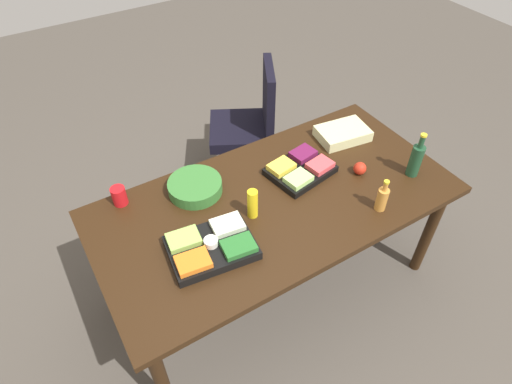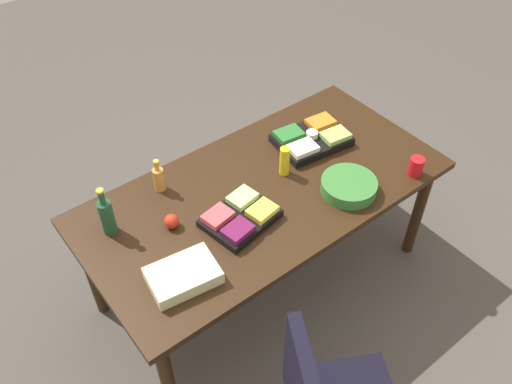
% 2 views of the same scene
% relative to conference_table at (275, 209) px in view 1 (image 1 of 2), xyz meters
% --- Properties ---
extents(ground_plane, '(10.00, 10.00, 0.00)m').
position_rel_conference_table_xyz_m(ground_plane, '(0.00, 0.00, -0.72)').
color(ground_plane, '#4B453D').
extents(conference_table, '(2.03, 1.02, 0.80)m').
position_rel_conference_table_xyz_m(conference_table, '(0.00, 0.00, 0.00)').
color(conference_table, black).
rests_on(conference_table, ground).
extents(office_chair, '(0.65, 0.65, 0.99)m').
position_rel_conference_table_xyz_m(office_chair, '(0.43, 1.05, -0.33)').
color(office_chair, gray).
rests_on(office_chair, ground).
extents(sheet_cake, '(0.35, 0.26, 0.07)m').
position_rel_conference_table_xyz_m(sheet_cake, '(0.68, 0.25, 0.12)').
color(sheet_cake, beige).
rests_on(sheet_cake, conference_table).
extents(wine_bottle, '(0.09, 0.09, 0.29)m').
position_rel_conference_table_xyz_m(wine_bottle, '(0.80, -0.24, 0.19)').
color(wine_bottle, '#1D462B').
rests_on(wine_bottle, conference_table).
extents(mustard_bottle, '(0.06, 0.06, 0.18)m').
position_rel_conference_table_xyz_m(mustard_bottle, '(-0.17, -0.04, 0.17)').
color(mustard_bottle, yellow).
rests_on(mustard_bottle, conference_table).
extents(veggie_tray, '(0.46, 0.35, 0.09)m').
position_rel_conference_table_xyz_m(veggie_tray, '(-0.47, -0.14, 0.12)').
color(veggie_tray, black).
rests_on(veggie_tray, conference_table).
extents(fruit_platter, '(0.40, 0.34, 0.07)m').
position_rel_conference_table_xyz_m(fruit_platter, '(0.24, 0.11, 0.11)').
color(fruit_platter, black).
rests_on(fruit_platter, conference_table).
extents(salad_bowl, '(0.35, 0.35, 0.07)m').
position_rel_conference_table_xyz_m(salad_bowl, '(-0.35, 0.29, 0.12)').
color(salad_bowl, '#34712F').
rests_on(salad_bowl, conference_table).
extents(dressing_bottle, '(0.07, 0.07, 0.20)m').
position_rel_conference_table_xyz_m(dressing_bottle, '(0.45, -0.35, 0.16)').
color(dressing_bottle, '#D18937').
rests_on(dressing_bottle, conference_table).
extents(apple_red, '(0.08, 0.08, 0.08)m').
position_rel_conference_table_xyz_m(apple_red, '(0.54, -0.07, 0.12)').
color(apple_red, red).
rests_on(apple_red, conference_table).
extents(red_solo_cup, '(0.09, 0.09, 0.11)m').
position_rel_conference_table_xyz_m(red_solo_cup, '(-0.75, 0.42, 0.14)').
color(red_solo_cup, red).
rests_on(red_solo_cup, conference_table).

